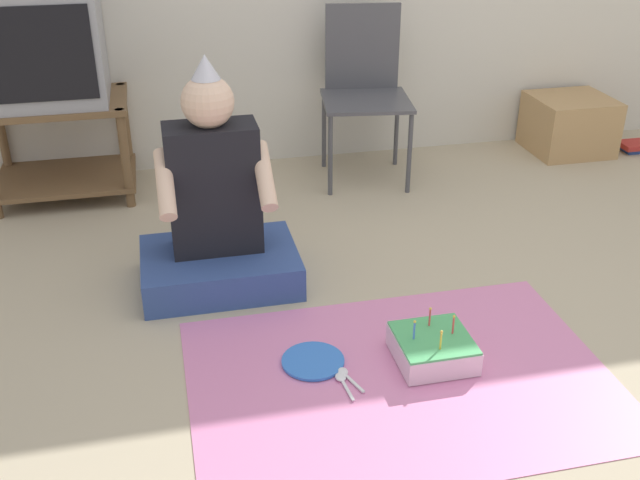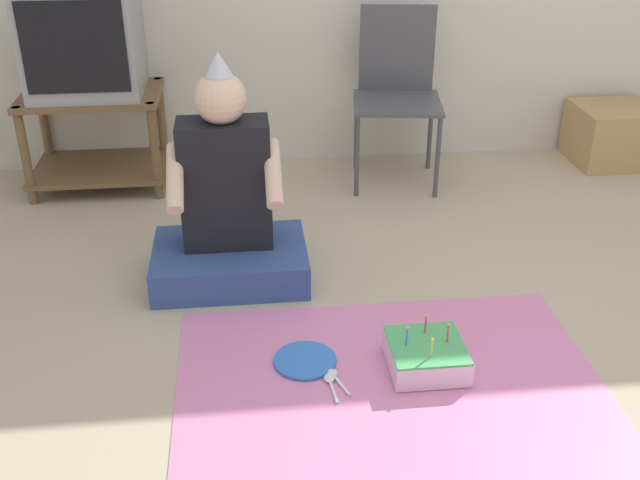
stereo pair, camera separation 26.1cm
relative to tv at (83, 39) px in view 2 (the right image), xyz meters
name	(u,v)px [view 2 (the right image)]	position (x,y,z in m)	size (l,w,h in m)	color
ground_plane	(500,363)	(1.58, -1.74, -0.75)	(16.00, 16.00, 0.00)	tan
tv_stand	(96,130)	(0.00, 0.00, -0.46)	(0.68, 0.50, 0.49)	brown
tv	(83,39)	(0.00, 0.00, 0.00)	(0.53, 0.49, 0.52)	#99999E
folding_chair	(397,84)	(1.54, -0.05, -0.25)	(0.50, 0.49, 0.87)	#4C4C51
cardboard_box_stack	(613,134)	(2.79, 0.01, -0.59)	(0.43, 0.41, 0.32)	tan
person_seated	(227,212)	(0.66, -1.04, -0.47)	(0.62, 0.44, 0.92)	#334C8C
party_cloth	(390,384)	(1.18, -1.82, -0.75)	(1.40, 0.99, 0.01)	pink
birthday_cake	(426,355)	(1.32, -1.74, -0.70)	(0.25, 0.25, 0.16)	silver
paper_plate	(305,360)	(0.91, -1.67, -0.74)	(0.22, 0.22, 0.01)	blue
plastic_spoon_near	(334,376)	(1.00, -1.77, -0.74)	(0.06, 0.14, 0.01)	white
plastic_spoon_far	(330,381)	(0.98, -1.80, -0.74)	(0.04, 0.15, 0.01)	white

